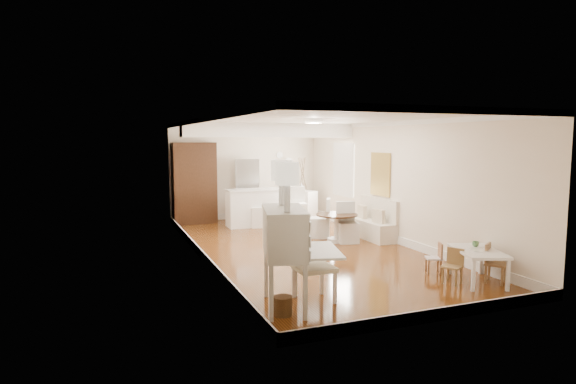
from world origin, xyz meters
TOP-DOWN VIEW (x-y plane):
  - room at (0.04, 0.32)m, footprint 9.00×9.04m
  - secretary_bureau at (-1.70, -3.27)m, footprint 1.37×1.39m
  - gustavian_armchair at (-1.18, -3.15)m, footprint 0.60×0.60m
  - wicker_basket at (-1.82, -3.54)m, footprint 0.30×0.30m
  - kids_table at (1.76, -3.29)m, footprint 0.99×1.26m
  - kids_chair_a at (1.29, -3.22)m, footprint 0.39×0.39m
  - kids_chair_b at (1.43, -2.56)m, footprint 0.36×0.36m
  - kids_chair_c at (2.01, -3.44)m, footprint 0.45×0.45m
  - banquette at (1.99, 0.50)m, footprint 0.52×1.60m
  - dining_table at (1.02, 0.42)m, footprint 0.98×0.98m
  - slip_chair_near at (1.23, 0.27)m, footprint 0.53×0.55m
  - slip_chair_far at (0.88, 1.04)m, footprint 0.63×0.62m
  - breakfast_counter at (0.10, 3.10)m, footprint 2.05×0.65m
  - bar_stool_left at (-0.13, 2.87)m, footprint 0.42×0.42m
  - bar_stool_right at (0.78, 2.25)m, footprint 0.55×0.55m
  - pantry_cabinet at (-1.60, 4.18)m, footprint 1.20×0.60m
  - fridge at (0.30, 4.15)m, footprint 0.75×0.65m
  - sideboard at (1.57, 3.76)m, footprint 0.69×0.99m
  - pencil_cup at (1.89, -3.08)m, footprint 0.13×0.13m
  - branch_vase at (1.54, 3.78)m, footprint 0.26×0.26m

SIDE VIEW (x-z plane):
  - wicker_basket at x=-1.82m, z-range 0.00..0.26m
  - kids_table at x=1.76m, z-range 0.00..0.55m
  - kids_chair_b at x=1.43m, z-range 0.00..0.55m
  - kids_chair_a at x=1.29m, z-range 0.00..0.59m
  - dining_table at x=1.02m, z-range 0.00..0.66m
  - kids_chair_c at x=2.01m, z-range 0.00..0.66m
  - sideboard at x=1.57m, z-range 0.00..0.86m
  - bar_stool_left at x=-0.13m, z-range 0.00..0.90m
  - slip_chair_near at x=1.23m, z-range 0.00..0.94m
  - slip_chair_far at x=0.88m, z-range 0.00..0.96m
  - banquette at x=1.99m, z-range 0.00..0.98m
  - breakfast_counter at x=0.10m, z-range 0.00..1.03m
  - gustavian_armchair at x=-1.18m, z-range 0.00..1.03m
  - bar_stool_right at x=0.78m, z-range 0.00..1.12m
  - pencil_cup at x=1.89m, z-range 0.55..0.64m
  - secretary_bureau at x=-1.70m, z-range 0.00..1.43m
  - fridge at x=0.30m, z-range 0.00..1.80m
  - branch_vase at x=1.54m, z-range 0.86..1.08m
  - pantry_cabinet at x=-1.60m, z-range 0.00..2.30m
  - room at x=0.04m, z-range 0.57..3.39m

